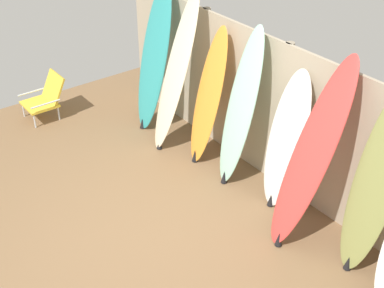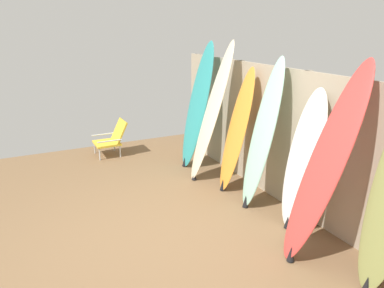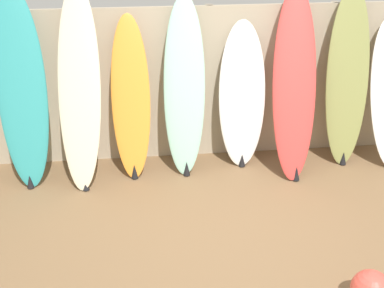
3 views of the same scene
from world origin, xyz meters
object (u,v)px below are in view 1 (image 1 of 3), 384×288
object	(u,v)px
surfboard_seafoam_3	(240,109)
surfboard_olive_6	(376,184)
surfboard_teal_0	(154,58)
surfboard_white_4	(286,142)
surfboard_cream_1	(176,73)
surfboard_orange_2	(208,98)
surfboard_red_5	(312,156)
beach_chair	(46,97)

from	to	relation	value
surfboard_seafoam_3	surfboard_olive_6	bearing A→B (deg)	0.63
surfboard_teal_0	surfboard_white_4	distance (m)	2.40
surfboard_cream_1	surfboard_orange_2	world-z (taller)	surfboard_cream_1
surfboard_orange_2	surfboard_red_5	distance (m)	1.80
surfboard_olive_6	surfboard_red_5	bearing A→B (deg)	-167.68
surfboard_cream_1	surfboard_seafoam_3	size ratio (longest dim) A/B	1.08
surfboard_cream_1	surfboard_red_5	size ratio (longest dim) A/B	1.04
surfboard_cream_1	surfboard_red_5	xyz separation A→B (m)	(2.32, -0.00, -0.04)
surfboard_seafoam_3	beach_chair	world-z (taller)	surfboard_seafoam_3
surfboard_cream_1	surfboard_white_4	world-z (taller)	surfboard_cream_1
beach_chair	surfboard_orange_2	bearing A→B (deg)	4.23
surfboard_white_4	surfboard_seafoam_3	bearing A→B (deg)	-172.66
surfboard_red_5	surfboard_olive_6	xyz separation A→B (m)	(0.66, 0.14, -0.01)
surfboard_cream_1	surfboard_olive_6	size ratio (longest dim) A/B	1.05
surfboard_seafoam_3	surfboard_olive_6	world-z (taller)	surfboard_olive_6
surfboard_red_5	beach_chair	bearing A→B (deg)	-164.85
surfboard_teal_0	surfboard_cream_1	xyz separation A→B (m)	(0.60, -0.07, 0.02)
surfboard_teal_0	surfboard_red_5	bearing A→B (deg)	-1.38
surfboard_teal_0	beach_chair	xyz separation A→B (m)	(-1.16, -1.17, -0.71)
surfboard_red_5	surfboard_seafoam_3	bearing A→B (deg)	174.10
surfboard_olive_6	beach_chair	bearing A→B (deg)	-165.24
surfboard_teal_0	surfboard_seafoam_3	xyz separation A→B (m)	(1.72, 0.05, -0.06)
surfboard_cream_1	surfboard_olive_6	xyz separation A→B (m)	(2.98, 0.14, -0.05)
surfboard_seafoam_3	surfboard_red_5	distance (m)	1.21
surfboard_seafoam_3	surfboard_olive_6	distance (m)	1.86
surfboard_white_4	surfboard_red_5	xyz separation A→B (m)	(0.53, -0.21, 0.19)
surfboard_teal_0	surfboard_white_4	size ratio (longest dim) A/B	1.25
surfboard_orange_2	surfboard_white_4	distance (m)	1.26
surfboard_orange_2	surfboard_teal_0	bearing A→B (deg)	-177.74
surfboard_seafoam_3	surfboard_red_5	bearing A→B (deg)	-5.90
surfboard_cream_1	beach_chair	xyz separation A→B (m)	(-1.76, -1.11, -0.72)
surfboard_olive_6	surfboard_seafoam_3	bearing A→B (deg)	-179.37
surfboard_teal_0	surfboard_seafoam_3	bearing A→B (deg)	1.79
surfboard_teal_0	surfboard_cream_1	size ratio (longest dim) A/B	0.98
surfboard_teal_0	surfboard_seafoam_3	world-z (taller)	surfboard_teal_0
surfboard_white_4	beach_chair	world-z (taller)	surfboard_white_4
surfboard_red_5	surfboard_orange_2	bearing A→B (deg)	176.33
surfboard_red_5	beach_chair	world-z (taller)	surfboard_red_5
surfboard_white_4	surfboard_red_5	size ratio (longest dim) A/B	0.82
surfboard_cream_1	surfboard_olive_6	world-z (taller)	surfboard_cream_1
surfboard_orange_2	surfboard_white_4	world-z (taller)	surfboard_orange_2
surfboard_seafoam_3	surfboard_red_5	xyz separation A→B (m)	(1.20, -0.12, 0.04)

